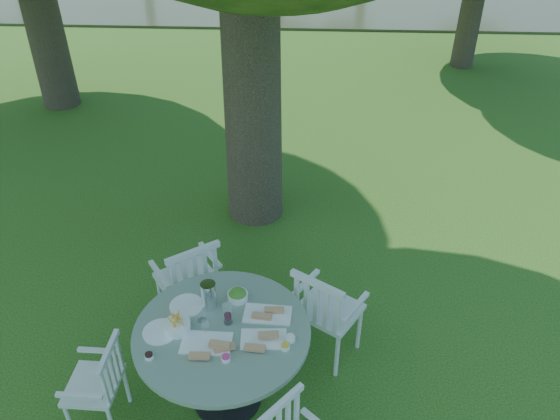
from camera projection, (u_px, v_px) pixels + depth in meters
The scene contains 6 objects.
ground at pixel (279, 289), 5.59m from camera, with size 140.00×140.00×0.00m, color #193F0D.
table at pixel (223, 345), 4.14m from camera, with size 1.33×1.33×0.81m.
chair_ne at pixel (323, 310), 4.55m from camera, with size 0.66×0.65×0.97m.
chair_nw at pixel (191, 279), 4.86m from camera, with size 0.67×0.66×0.98m.
chair_sw at pixel (103, 380), 4.07m from camera, with size 0.39×0.42×0.82m.
tableware at pixel (211, 316), 4.10m from camera, with size 1.13×0.74×0.24m.
Camera 1 is at (0.24, -4.14, 3.84)m, focal length 35.00 mm.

